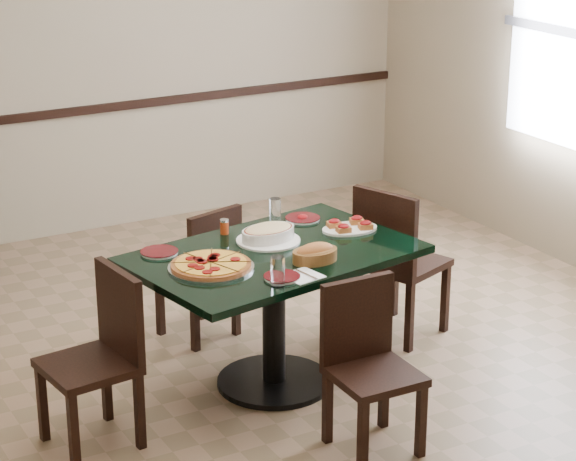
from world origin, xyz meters
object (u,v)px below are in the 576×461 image
chair_right (395,255)px  bruschetta_platter (350,226)px  lasagna_casserole (268,233)px  bread_basket (315,254)px  chair_far (205,267)px  pepperoni_pizza (211,265)px  chair_left (102,349)px  main_table (274,285)px  chair_near (367,357)px

chair_right → bruschetta_platter: 0.47m
lasagna_casserole → bread_basket: bread_basket is taller
chair_right → bruschetta_platter: bearing=84.9°
chair_right → chair_far: bearing=41.4°
bruschetta_platter → bread_basket: bearing=-134.4°
pepperoni_pizza → bruschetta_platter: size_ratio=1.27×
lasagna_casserole → chair_left: bearing=-173.0°
main_table → bread_basket: (0.11, -0.22, 0.22)m
chair_near → chair_left: size_ratio=0.95×
main_table → bruschetta_platter: size_ratio=4.62×
bread_basket → lasagna_casserole: bearing=100.0°
chair_left → lasagna_casserole: bearing=97.2°
pepperoni_pizza → lasagna_casserole: 0.47m
lasagna_casserole → pepperoni_pizza: bearing=-161.6°
main_table → chair_far: size_ratio=1.95×
chair_far → main_table: bearing=79.5°
chair_right → bruschetta_platter: (-0.37, -0.10, 0.27)m
bread_basket → chair_far: bearing=100.5°
chair_left → chair_near: bearing=52.8°
bread_basket → chair_near: bearing=-92.7°
lasagna_casserole → bruschetta_platter: size_ratio=1.00×
chair_far → chair_left: bearing=25.9°
chair_left → pepperoni_pizza: 0.67m
chair_far → pepperoni_pizza: chair_far is taller
lasagna_casserole → bread_basket: 0.37m
chair_right → chair_left: chair_right is taller
chair_left → lasagna_casserole: chair_left is taller
pepperoni_pizza → chair_left: bearing=-175.1°
main_table → chair_left: (-0.97, -0.11, -0.09)m
chair_far → pepperoni_pizza: (-0.31, -0.76, 0.33)m
chair_near → lasagna_casserole: lasagna_casserole is taller
chair_far → chair_near: (0.16, -1.44, 0.01)m
chair_far → bruschetta_platter: size_ratio=2.37×
pepperoni_pizza → main_table: bearing=8.7°
pepperoni_pizza → chair_right: bearing=11.0°
main_table → chair_right: (0.88, 0.19, -0.06)m
main_table → pepperoni_pizza: 0.43m
chair_right → bread_basket: size_ratio=3.77×
bruschetta_platter → chair_near: bearing=-109.0°
main_table → bruschetta_platter: (0.51, 0.09, 0.21)m
main_table → bruschetta_platter: bearing=-0.1°
bread_basket → bruschetta_platter: bread_basket is taller
chair_far → chair_left: size_ratio=0.93×
chair_left → lasagna_casserole: 1.10m
main_table → chair_near: bearing=-92.6°
chair_far → lasagna_casserole: 0.67m
bread_basket → pepperoni_pizza: bearing=161.3°
chair_right → lasagna_casserole: size_ratio=2.69×
chair_left → bruschetta_platter: 1.53m
main_table → bruschetta_platter: bruschetta_platter is taller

